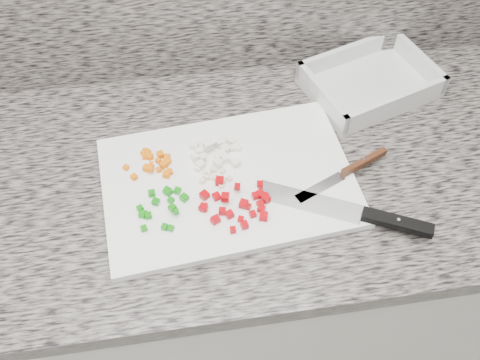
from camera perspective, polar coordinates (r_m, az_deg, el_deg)
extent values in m
cube|color=silver|center=(1.48, -3.50, -10.33)|extent=(3.92, 0.62, 0.86)
cube|color=slate|center=(1.09, -4.65, 0.19)|extent=(3.96, 0.64, 0.04)
cube|color=white|center=(1.05, -1.24, -0.18)|extent=(0.51, 0.36, 0.02)
cube|color=orange|center=(1.10, -10.05, 3.00)|extent=(0.01, 0.01, 0.01)
cube|color=orange|center=(1.06, -9.50, 1.18)|extent=(0.01, 0.01, 0.01)
cube|color=orange|center=(1.09, -8.50, 2.68)|extent=(0.02, 0.02, 0.01)
cube|color=orange|center=(1.08, -12.06, 1.31)|extent=(0.01, 0.01, 0.01)
cube|color=orange|center=(1.05, -7.86, 0.59)|extent=(0.02, 0.02, 0.01)
cube|color=orange|center=(1.08, -7.84, 2.31)|extent=(0.01, 0.01, 0.01)
cube|color=orange|center=(1.10, -9.80, 2.93)|extent=(0.01, 0.01, 0.01)
cube|color=orange|center=(1.09, -10.06, 2.55)|extent=(0.01, 0.01, 0.01)
cube|color=orange|center=(1.09, -9.49, 2.47)|extent=(0.01, 0.01, 0.01)
cube|color=orange|center=(1.07, -8.65, 1.08)|extent=(0.01, 0.01, 0.01)
cube|color=orange|center=(1.09, -9.64, 2.46)|extent=(0.02, 0.02, 0.01)
cube|color=orange|center=(1.06, -9.44, 1.62)|extent=(0.01, 0.01, 0.01)
cube|color=orange|center=(1.08, -7.73, 2.49)|extent=(0.01, 0.01, 0.01)
cube|color=orange|center=(1.06, -7.56, 0.95)|extent=(0.01, 0.01, 0.01)
cube|color=orange|center=(1.09, -8.37, 2.71)|extent=(0.01, 0.01, 0.01)
cube|color=orange|center=(1.06, -11.24, 0.32)|extent=(0.02, 0.02, 0.01)
cube|color=orange|center=(1.06, -7.47, 0.83)|extent=(0.01, 0.01, 0.01)
cube|color=orange|center=(1.07, -9.92, 1.27)|extent=(0.02, 0.02, 0.01)
cube|color=orange|center=(1.07, -7.78, 1.96)|extent=(0.02, 0.02, 0.01)
cube|color=orange|center=(1.08, -8.72, 2.06)|extent=(0.01, 0.01, 0.01)
cube|color=orange|center=(1.07, -8.17, 1.62)|extent=(0.02, 0.02, 0.01)
cube|color=orange|center=(1.10, -10.23, 2.90)|extent=(0.01, 0.01, 0.01)
cube|color=white|center=(1.07, -4.76, 2.47)|extent=(0.02, 0.02, 0.01)
cube|color=white|center=(1.06, -4.50, 1.25)|extent=(0.02, 0.02, 0.01)
cube|color=white|center=(1.09, -2.85, 3.66)|extent=(0.02, 0.02, 0.01)
cube|color=white|center=(1.07, -4.34, 3.08)|extent=(0.01, 0.01, 0.01)
cube|color=white|center=(1.10, -0.83, 4.12)|extent=(0.02, 0.02, 0.01)
cube|color=white|center=(1.06, -2.23, 1.61)|extent=(0.01, 0.01, 0.01)
cube|color=white|center=(1.10, -1.77, 4.21)|extent=(0.02, 0.02, 0.01)
cube|color=white|center=(1.06, -3.93, 2.47)|extent=(0.01, 0.01, 0.01)
cube|color=white|center=(1.08, -2.94, 3.98)|extent=(0.02, 0.02, 0.01)
cube|color=white|center=(1.06, -4.25, 1.60)|extent=(0.02, 0.02, 0.01)
cube|color=white|center=(1.09, -4.91, 3.69)|extent=(0.02, 0.02, 0.01)
cube|color=white|center=(1.07, -2.33, 2.53)|extent=(0.02, 0.02, 0.01)
cube|color=white|center=(1.07, -4.85, 2.42)|extent=(0.02, 0.02, 0.01)
cube|color=white|center=(1.09, -0.43, 3.67)|extent=(0.02, 0.02, 0.01)
cube|color=white|center=(1.08, -3.45, 4.13)|extent=(0.02, 0.02, 0.01)
cube|color=white|center=(1.09, -0.81, 3.44)|extent=(0.01, 0.01, 0.01)
cube|color=white|center=(1.08, -1.63, 3.35)|extent=(0.02, 0.02, 0.01)
cube|color=white|center=(1.08, -2.04, 2.70)|extent=(0.02, 0.02, 0.01)
cube|color=white|center=(1.07, -1.55, 2.27)|extent=(0.02, 0.02, 0.01)
cube|color=white|center=(1.06, -0.50, 1.88)|extent=(0.02, 0.02, 0.01)
cube|color=white|center=(1.09, -0.20, 3.40)|extent=(0.02, 0.02, 0.01)
cube|color=white|center=(1.08, -3.46, 3.70)|extent=(0.02, 0.02, 0.01)
cube|color=white|center=(1.08, -1.51, 3.31)|extent=(0.02, 0.02, 0.01)
cube|color=white|center=(1.06, -2.36, 1.86)|extent=(0.02, 0.02, 0.01)
cube|color=white|center=(1.09, -2.14, 3.97)|extent=(0.02, 0.02, 0.02)
cube|color=white|center=(1.08, -1.99, 2.79)|extent=(0.02, 0.02, 0.01)
cube|color=#0F7C0B|center=(1.03, -9.40, -1.40)|extent=(0.01, 0.01, 0.01)
cube|color=#0F7C0B|center=(1.02, -10.61, -3.00)|extent=(0.01, 0.01, 0.01)
cube|color=#0F7C0B|center=(1.03, -6.70, -1.13)|extent=(0.02, 0.02, 0.01)
cube|color=#0F7C0B|center=(1.01, -10.15, -3.57)|extent=(0.01, 0.01, 0.01)
cube|color=#0F7C0B|center=(0.98, -7.39, -5.11)|extent=(0.01, 0.01, 0.01)
cube|color=#0F7C0B|center=(1.01, -10.37, -3.63)|extent=(0.02, 0.02, 0.01)
cube|color=#0F7C0B|center=(1.02, -8.98, -2.29)|extent=(0.02, 0.02, 0.01)
cube|color=#0F7C0B|center=(1.02, -5.98, -1.88)|extent=(0.02, 0.02, 0.01)
cube|color=#0F7C0B|center=(1.00, -7.24, -2.92)|extent=(0.02, 0.02, 0.01)
cube|color=#0F7C0B|center=(1.03, -7.66, -1.27)|extent=(0.02, 0.02, 0.01)
cube|color=#0F7C0B|center=(1.00, -9.74, -3.74)|extent=(0.01, 0.01, 0.01)
cube|color=#0F7C0B|center=(0.99, -10.22, -5.08)|extent=(0.01, 0.01, 0.01)
cube|color=#0F7C0B|center=(1.03, -7.77, -1.12)|extent=(0.02, 0.02, 0.01)
cube|color=#0F7C0B|center=(0.99, -6.83, -3.35)|extent=(0.01, 0.01, 0.01)
cube|color=#0F7C0B|center=(1.02, -7.38, -2.14)|extent=(0.01, 0.01, 0.01)
cube|color=#0F7C0B|center=(0.99, -8.04, -4.98)|extent=(0.01, 0.01, 0.01)
cube|color=#AD0208|center=(0.98, -2.74, -4.33)|extent=(0.02, 0.02, 0.01)
cube|color=#AD0208|center=(1.01, 2.80, -2.04)|extent=(0.02, 0.02, 0.01)
cube|color=#AD0208|center=(1.01, -0.28, -0.72)|extent=(0.01, 0.01, 0.01)
cube|color=#AD0208|center=(1.03, 2.15, -0.44)|extent=(0.01, 0.01, 0.01)
cube|color=#AD0208|center=(0.99, 2.54, -3.88)|extent=(0.02, 0.02, 0.01)
cube|color=#AD0208|center=(0.98, 0.47, -4.83)|extent=(0.02, 0.02, 0.01)
cube|color=#AD0208|center=(0.99, 0.09, -4.18)|extent=(0.01, 0.01, 0.01)
cube|color=#AD0208|center=(1.01, 2.82, -2.01)|extent=(0.01, 0.01, 0.01)
cube|color=#AD0208|center=(1.01, 1.66, -1.70)|extent=(0.01, 0.01, 0.01)
cube|color=#AD0208|center=(1.00, 2.16, -2.56)|extent=(0.02, 0.02, 0.01)
cube|color=#AD0208|center=(0.99, -1.12, -3.69)|extent=(0.02, 0.02, 0.01)
cube|color=#AD0208|center=(0.97, -0.76, -5.34)|extent=(0.01, 0.01, 0.01)
cube|color=#AD0208|center=(1.00, -1.58, -1.84)|extent=(0.02, 0.02, 0.01)
cube|color=#AD0208|center=(1.02, 2.17, -1.49)|extent=(0.02, 0.02, 0.01)
cube|color=#AD0208|center=(1.00, 2.30, -3.10)|extent=(0.02, 0.02, 0.01)
cube|color=#AD0208|center=(1.02, -3.81, -1.63)|extent=(0.02, 0.02, 0.01)
cube|color=#AD0208|center=(1.01, 2.66, -1.73)|extent=(0.02, 0.02, 0.01)
cube|color=#AD0208|center=(0.99, -1.90, -3.34)|extent=(0.02, 0.02, 0.01)
cube|color=#AD0208|center=(1.00, -3.95, -2.94)|extent=(0.02, 0.02, 0.01)
cube|color=#AD0208|center=(1.00, -3.88, -2.93)|extent=(0.02, 0.02, 0.01)
cube|color=#AD0208|center=(0.99, 1.37, -3.66)|extent=(0.01, 0.01, 0.01)
cube|color=#AD0208|center=(1.00, 0.85, -2.84)|extent=(0.01, 0.01, 0.01)
cube|color=#AD0208|center=(1.03, -2.18, -0.12)|extent=(0.02, 0.02, 0.01)
cube|color=#AD0208|center=(1.00, 0.40, -2.56)|extent=(0.02, 0.02, 0.01)
cube|color=#AD0208|center=(1.01, -2.54, -1.75)|extent=(0.02, 0.02, 0.01)
cube|color=#AD0208|center=(0.98, -2.59, -4.20)|extent=(0.02, 0.02, 0.01)
cube|color=beige|center=(1.05, -3.76, 0.37)|extent=(0.01, 0.01, 0.01)
cube|color=beige|center=(1.04, -2.62, 0.32)|extent=(0.01, 0.01, 0.01)
cube|color=beige|center=(1.05, -3.36, 0.73)|extent=(0.01, 0.01, 0.01)
cube|color=beige|center=(1.04, -1.80, -0.01)|extent=(0.01, 0.01, 0.01)
cube|color=beige|center=(1.04, -3.43, 0.28)|extent=(0.01, 0.01, 0.01)
cube|color=beige|center=(1.05, -2.92, 1.13)|extent=(0.01, 0.01, 0.01)
cube|color=beige|center=(1.04, -1.14, 0.19)|extent=(0.01, 0.01, 0.01)
cube|color=beige|center=(1.03, -1.99, -0.65)|extent=(0.01, 0.01, 0.01)
cube|color=beige|center=(1.04, -4.04, -0.12)|extent=(0.01, 0.01, 0.01)
cube|color=beige|center=(1.05, -1.90, 0.87)|extent=(0.01, 0.01, 0.01)
cube|color=beige|center=(1.04, -2.80, 0.20)|extent=(0.01, 0.01, 0.01)
cube|color=beige|center=(1.05, -3.75, 0.41)|extent=(0.01, 0.01, 0.01)
cube|color=beige|center=(1.05, -3.81, 0.83)|extent=(0.01, 0.01, 0.01)
cube|color=beige|center=(1.05, -1.82, 1.00)|extent=(0.01, 0.01, 0.01)
cube|color=beige|center=(1.05, -2.70, 1.01)|extent=(0.01, 0.01, 0.01)
cube|color=silver|center=(1.02, 7.37, -2.34)|extent=(0.20, 0.13, 0.00)
cube|color=black|center=(1.02, 16.44, -4.36)|extent=(0.13, 0.08, 0.02)
cylinder|color=silver|center=(1.01, 16.55, -4.09)|extent=(0.01, 0.01, 0.00)
cube|color=silver|center=(1.04, 8.53, -0.80)|extent=(0.11, 0.06, 0.00)
cube|color=#482112|center=(1.09, 13.08, 1.88)|extent=(0.10, 0.05, 0.02)
cylinder|color=silver|center=(1.08, 13.16, 2.18)|extent=(0.01, 0.01, 0.00)
cube|color=silver|center=(1.27, 13.55, 9.64)|extent=(0.32, 0.27, 0.01)
cube|color=silver|center=(1.30, 11.46, 13.11)|extent=(0.26, 0.10, 0.04)
cube|color=silver|center=(1.20, 16.30, 7.82)|extent=(0.26, 0.10, 0.04)
cube|color=silver|center=(1.32, 18.42, 12.05)|extent=(0.07, 0.19, 0.04)
cube|color=silver|center=(1.18, 8.70, 8.85)|extent=(0.07, 0.19, 0.04)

